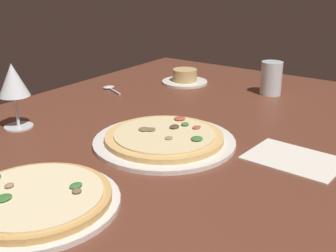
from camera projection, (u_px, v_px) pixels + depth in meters
The scene contains 8 objects.
dining_table at pixel (171, 139), 110.36cm from camera, with size 150.00×110.00×4.00cm, color brown.
pizza_main at pixel (164, 139), 102.16cm from camera, with size 33.47×33.47×3.30cm.
pizza_side at pixel (36, 200), 75.65cm from camera, with size 29.40×29.40×3.35cm.
ramekin_on_saucer at pixel (185, 78), 153.77cm from camera, with size 16.03×16.03×5.00cm.
wine_glass_near at pixel (13, 83), 108.54cm from camera, with size 7.85×7.85×16.80cm.
water_glass at pixel (271, 80), 139.65cm from camera, with size 6.80×6.80×10.66cm.
paper_menu at pixel (294, 159), 94.02cm from camera, with size 14.22×19.64×0.30cm, color silver.
spoon at pixel (110, 88), 146.46cm from camera, with size 6.63×10.61×1.00cm.
Camera 1 is at (-84.23, -57.91, 43.73)cm, focal length 46.58 mm.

